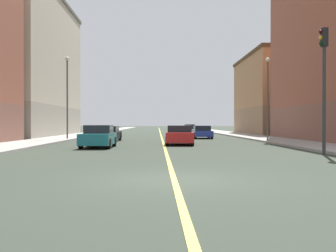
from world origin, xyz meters
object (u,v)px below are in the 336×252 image
at_px(car_teal, 98,137).
at_px(street_lamp_right_near, 67,89).
at_px(car_black, 108,134).
at_px(car_white, 194,130).
at_px(car_silver, 190,129).
at_px(street_lamp_left_near, 268,90).
at_px(car_blue, 202,132).
at_px(building_right_midblock, 16,66).
at_px(traffic_light_left_near, 324,73).
at_px(building_left_mid, 284,95).
at_px(car_red, 179,135).

bearing_deg(car_teal, street_lamp_right_near, 111.97).
relative_size(street_lamp_right_near, car_black, 1.77).
bearing_deg(car_white, car_silver, 88.40).
distance_m(street_lamp_left_near, car_white, 21.19).
bearing_deg(car_blue, building_right_midblock, 161.87).
xyz_separation_m(building_right_midblock, traffic_light_left_near, (24.60, -27.95, -4.22)).
distance_m(street_lamp_left_near, car_blue, 9.59).
distance_m(traffic_light_left_near, car_teal, 13.68).
relative_size(car_white, car_blue, 0.99).
height_order(traffic_light_left_near, car_blue, traffic_light_left_near).
xyz_separation_m(building_left_mid, car_white, (-12.63, -1.32, -4.82)).
bearing_deg(car_silver, car_white, -91.60).
height_order(building_right_midblock, car_black, building_right_midblock).
height_order(car_white, car_red, car_red).
height_order(traffic_light_left_near, street_lamp_right_near, street_lamp_right_near).
bearing_deg(street_lamp_right_near, car_blue, 17.17).
bearing_deg(building_right_midblock, car_red, -45.66).
distance_m(car_teal, car_black, 8.95).
xyz_separation_m(building_right_midblock, car_blue, (21.07, -6.90, -7.56)).
height_order(car_white, car_blue, car_blue).
height_order(building_right_midblock, street_lamp_left_near, building_right_midblock).
xyz_separation_m(building_left_mid, traffic_light_left_near, (-9.40, -35.19, -1.45)).
distance_m(street_lamp_left_near, car_teal, 15.18).
height_order(traffic_light_left_near, car_white, traffic_light_left_near).
relative_size(building_right_midblock, car_red, 5.16).
distance_m(building_left_mid, car_silver, 15.83).
height_order(car_white, car_silver, car_silver).
bearing_deg(car_blue, car_white, 88.66).
height_order(building_right_midblock, car_silver, building_right_midblock).
bearing_deg(car_silver, building_right_midblock, -143.68).
bearing_deg(car_red, car_blue, 75.82).
bearing_deg(car_red, car_silver, 84.16).
xyz_separation_m(street_lamp_right_near, car_white, (12.99, 16.74, -4.02)).
relative_size(car_blue, car_teal, 1.03).
height_order(traffic_light_left_near, street_lamp_left_near, street_lamp_left_near).
relative_size(building_left_mid, car_blue, 4.15).
xyz_separation_m(street_lamp_left_near, car_teal, (-12.80, -7.32, -3.61)).
distance_m(street_lamp_left_near, car_black, 13.88).
relative_size(traffic_light_left_near, car_black, 1.47).
relative_size(traffic_light_left_near, car_white, 1.47).
distance_m(car_red, car_teal, 6.24).
bearing_deg(car_red, street_lamp_left_near, 28.32).
bearing_deg(car_silver, car_teal, -103.16).
bearing_deg(traffic_light_left_near, car_blue, 99.53).
xyz_separation_m(building_left_mid, car_teal, (-21.18, -29.08, -4.75)).
distance_m(building_left_mid, car_teal, 36.28).
height_order(street_lamp_left_near, street_lamp_right_near, street_lamp_right_near).
relative_size(building_right_midblock, traffic_light_left_near, 3.74).
bearing_deg(car_black, building_left_mid, 42.90).
xyz_separation_m(traffic_light_left_near, car_blue, (-3.53, 21.05, -3.33)).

